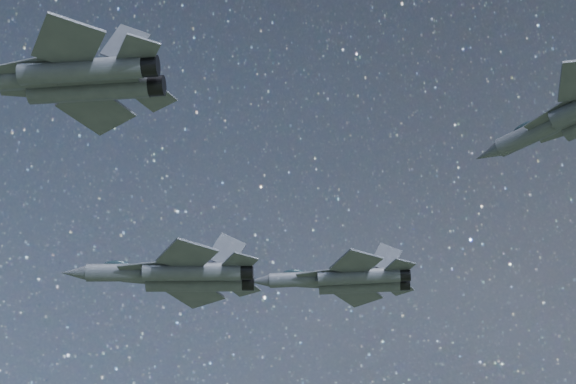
% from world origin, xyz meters
% --- Properties ---
extents(jet_lead, '(17.67, 11.56, 4.56)m').
position_xyz_m(jet_lead, '(-12.55, 3.95, 147.50)').
color(jet_lead, '#393C47').
extents(jet_left, '(15.98, 10.64, 4.06)m').
position_xyz_m(jet_left, '(-0.68, 14.57, 149.49)').
color(jet_left, '#393C47').
extents(jet_right, '(16.40, 10.91, 4.17)m').
position_xyz_m(jet_right, '(-5.09, -21.86, 147.10)').
color(jet_right, '#393C47').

